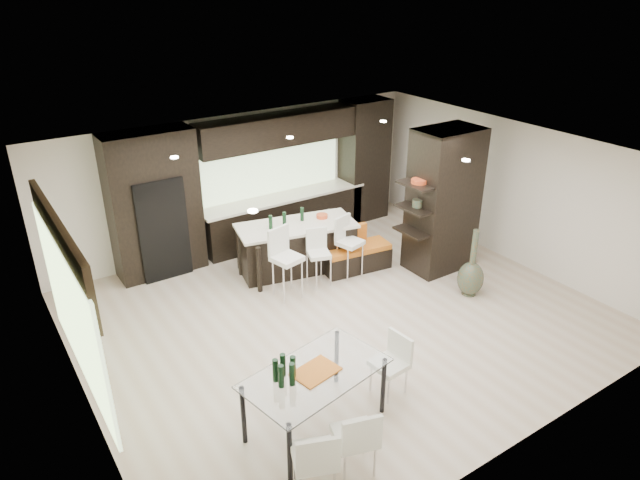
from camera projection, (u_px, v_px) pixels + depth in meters
ground at (340, 315)px, 9.47m from camera, size 8.00×8.00×0.00m
back_wall at (241, 180)px, 11.52m from camera, size 8.00×0.02×2.70m
left_wall at (73, 321)px, 6.89m from camera, size 0.02×7.00×2.70m
right_wall at (511, 192)px, 10.90m from camera, size 0.02×7.00×2.70m
ceiling at (343, 159)px, 8.31m from camera, size 8.00×7.00×0.02m
window_left at (72, 313)px, 7.06m from camera, size 0.04×3.20×1.90m
window_back at (267, 166)px, 11.71m from camera, size 3.40×0.04×1.20m
stone_accent at (61, 247)px, 6.69m from camera, size 0.08×3.00×0.80m
ceiling_spots at (333, 156)px, 8.51m from camera, size 4.00×3.00×0.02m
back_cabinetry at (270, 180)px, 11.53m from camera, size 6.80×0.68×2.70m
refrigerator at (158, 225)px, 10.46m from camera, size 0.90×0.68×1.90m
partition_column at (443, 201)px, 10.50m from camera, size 1.20×0.80×2.70m
kitchen_island at (297, 247)px, 10.77m from camera, size 2.35×1.40×0.92m
stool_left at (287, 271)px, 9.81m from camera, size 0.54×0.54×1.02m
stool_mid at (319, 264)px, 10.21m from camera, size 0.48×0.48×0.86m
stool_right at (350, 253)px, 10.52m from camera, size 0.51×0.51×0.93m
bench at (357, 258)px, 10.83m from camera, size 1.35×0.67×0.50m
floor_vase at (472, 263)px, 9.83m from camera, size 0.51×0.51×1.24m
dining_table at (316, 400)px, 6.99m from camera, size 1.90×1.30×0.84m
chair_near at (355, 440)px, 6.39m from camera, size 0.57×0.57×0.84m
chair_far at (314, 461)px, 6.11m from camera, size 0.61×0.61×0.86m
chair_end at (389, 368)px, 7.59m from camera, size 0.47×0.47×0.79m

